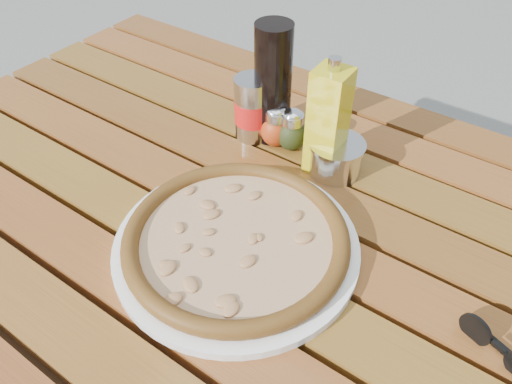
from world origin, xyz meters
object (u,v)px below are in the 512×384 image
Objects in this scene: pepper_shaker at (276,127)px; olive_oil_cruet at (328,122)px; plate at (236,246)px; dark_bottle at (273,84)px; oregano_shaker at (292,130)px; sunglasses at (498,348)px; soda_can at (253,109)px; parmesan_tin at (336,157)px; table at (249,245)px; pizza at (236,239)px.

pepper_shaker is 0.39× the size of olive_oil_cruet.
dark_bottle is (-0.12, 0.27, 0.10)m from plate.
oregano_shaker reaches higher than plate.
sunglasses is at bearing 7.10° from plate.
sunglasses is at bearing -24.86° from dark_bottle.
dark_bottle is 1.83× the size of soda_can.
olive_oil_cruet is 1.90× the size of sunglasses.
oregano_shaker is 0.10m from parmesan_tin.
olive_oil_cruet is at bearing -5.38° from pepper_shaker.
sunglasses is at bearing -21.68° from soda_can.
plate is 0.36m from sunglasses.
parmesan_tin is at bearing -1.15° from soda_can.
olive_oil_cruet reaches higher than oregano_shaker.
parmesan_tin is at bearing 82.77° from plate.
pepper_shaker is (-0.10, 0.25, 0.03)m from plate.
table is at bearing -69.30° from pepper_shaker.
parmesan_tin is at bearing -7.21° from oregano_shaker.
pizza is (0.00, 0.00, 0.02)m from plate.
dark_bottle reaches higher than table.
pepper_shaker is at bearing -41.62° from dark_bottle.
oregano_shaker is 0.10m from olive_oil_cruet.
soda_can is 0.16m from olive_oil_cruet.
sunglasses is (0.51, -0.20, -0.04)m from soda_can.
table is 0.13m from pizza.
table is at bearing -109.40° from parmesan_tin.
plate is 1.71× the size of olive_oil_cruet.
soda_can is at bearing -178.06° from pepper_shaker.
plate is 3.26× the size of sunglasses.
oregano_shaker is 0.08m from soda_can.
pizza is 4.88× the size of pepper_shaker.
olive_oil_cruet is at bearing 76.51° from table.
oregano_shaker is (-0.07, 0.26, 0.03)m from plate.
parmesan_tin is (0.03, 0.24, 0.02)m from plate.
table is 3.89× the size of plate.
pepper_shaker is at bearing 177.63° from parmesan_tin.
soda_can is at bearing 120.68° from pizza.
oregano_shaker is at bearing 101.23° from table.
soda_can is (-0.15, 0.25, 0.04)m from pizza.
plate is 4.39× the size of oregano_shaker.
plate is 0.02m from pizza.
dark_bottle is (-0.02, 0.02, 0.07)m from pepper_shaker.
table is 3.50× the size of pizza.
dark_bottle is at bearing 113.58° from pizza.
pepper_shaker is 0.12m from olive_oil_cruet.
olive_oil_cruet is (0.16, -0.01, 0.04)m from soda_can.
pizza is 0.27m from pepper_shaker.
sunglasses reaches higher than table.
olive_oil_cruet is 0.41m from sunglasses.
soda_can is 0.57× the size of olive_oil_cruet.
oregano_shaker reaches higher than table.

